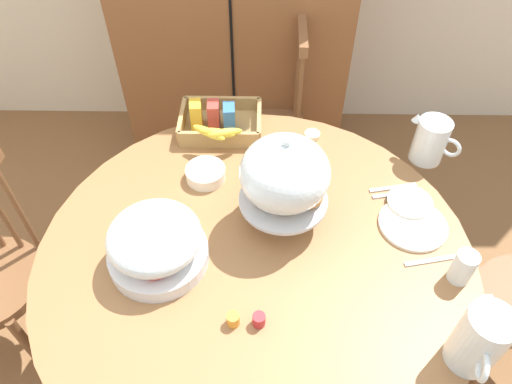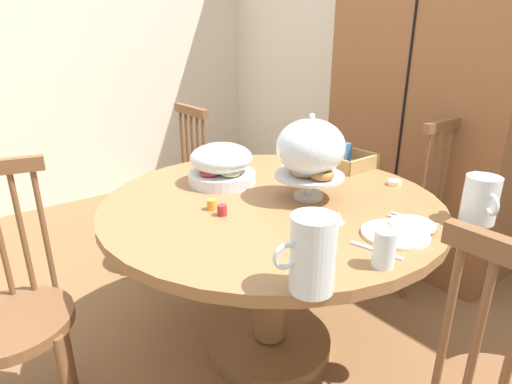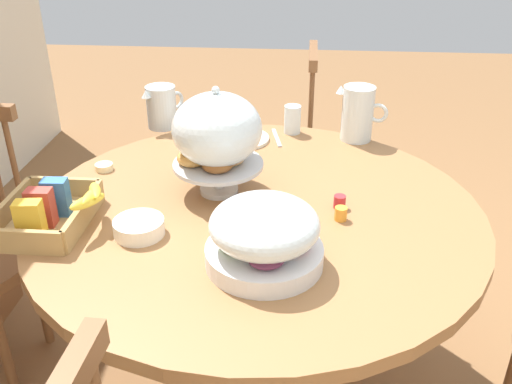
{
  "view_description": "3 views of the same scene",
  "coord_description": "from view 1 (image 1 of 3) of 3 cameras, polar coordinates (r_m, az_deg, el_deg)",
  "views": [
    {
      "loc": [
        0.09,
        -0.72,
        1.93
      ],
      "look_at": [
        0.08,
        0.3,
        0.84
      ],
      "focal_mm": 33.07,
      "sensor_mm": 36.0,
      "label": 1
    },
    {
      "loc": [
        1.27,
        -0.88,
        1.35
      ],
      "look_at": [
        -0.02,
        0.15,
        0.74
      ],
      "focal_mm": 29.27,
      "sensor_mm": 36.0,
      "label": 2
    },
    {
      "loc": [
        -1.39,
        0.03,
        1.58
      ],
      "look_at": [
        0.08,
        0.15,
        0.79
      ],
      "focal_mm": 39.44,
      "sensor_mm": 36.0,
      "label": 3
    }
  ],
  "objects": [
    {
      "name": "dining_table",
      "position": [
        1.62,
        -0.09,
        -10.74
      ],
      "size": [
        1.36,
        1.36,
        0.74
      ],
      "color": "olive",
      "rests_on": "ground_plane"
    },
    {
      "name": "windsor_chair_far_side",
      "position": [
        2.36,
        1.44,
        8.32
      ],
      "size": [
        0.4,
        0.4,
        0.97
      ],
      "color": "brown",
      "rests_on": "ground_plane"
    },
    {
      "name": "china_plate_small",
      "position": [
        1.66,
        18.12,
        -1.11
      ],
      "size": [
        0.15,
        0.15,
        0.01
      ],
      "primitive_type": "cylinder",
      "color": "white",
      "rests_on": "china_plate_large"
    },
    {
      "name": "dinner_fork",
      "position": [
        1.71,
        16.22,
        0.51
      ],
      "size": [
        0.17,
        0.05,
        0.01
      ],
      "primitive_type": "cube",
      "rotation": [
        0.0,
        0.0,
        6.48
      ],
      "color": "silver",
      "rests_on": "dining_table"
    },
    {
      "name": "drinking_glass",
      "position": [
        1.49,
        23.76,
        -8.32
      ],
      "size": [
        0.06,
        0.06,
        0.11
      ],
      "primitive_type": "cylinder",
      "color": "silver",
      "rests_on": "dining_table"
    },
    {
      "name": "soup_spoon",
      "position": [
        1.54,
        20.42,
        -7.77
      ],
      "size": [
        0.17,
        0.05,
        0.01
      ],
      "primitive_type": "cube",
      "rotation": [
        0.0,
        0.0,
        6.48
      ],
      "color": "silver",
      "rests_on": "dining_table"
    },
    {
      "name": "jam_jar_apricot",
      "position": [
        1.33,
        -2.78,
        -15.14
      ],
      "size": [
        0.04,
        0.04,
        0.04
      ],
      "primitive_type": "cylinder",
      "color": "orange",
      "rests_on": "dining_table"
    },
    {
      "name": "china_plate_large",
      "position": [
        1.61,
        18.44,
        -3.76
      ],
      "size": [
        0.22,
        0.22,
        0.01
      ],
      "primitive_type": "cylinder",
      "color": "white",
      "rests_on": "dining_table"
    },
    {
      "name": "fruit_platter_covered",
      "position": [
        1.41,
        -12.03,
        -6.06
      ],
      "size": [
        0.3,
        0.3,
        0.18
      ],
      "color": "silver",
      "rests_on": "dining_table"
    },
    {
      "name": "table_knife",
      "position": [
        1.69,
        16.59,
        -0.22
      ],
      "size": [
        0.17,
        0.05,
        0.01
      ],
      "primitive_type": "cube",
      "rotation": [
        0.0,
        0.0,
        6.48
      ],
      "color": "silver",
      "rests_on": "dining_table"
    },
    {
      "name": "orange_juice_pitcher",
      "position": [
        1.81,
        20.29,
        5.66
      ],
      "size": [
        0.17,
        0.14,
        0.17
      ],
      "color": "silver",
      "rests_on": "dining_table"
    },
    {
      "name": "cereal_basket",
      "position": [
        1.84,
        -4.61,
        8.39
      ],
      "size": [
        0.32,
        0.3,
        0.12
      ],
      "color": "tan",
      "rests_on": "dining_table"
    },
    {
      "name": "butter_dish",
      "position": [
        1.84,
        6.81,
        6.84
      ],
      "size": [
        0.06,
        0.06,
        0.02
      ],
      "primitive_type": "cylinder",
      "color": "beige",
      "rests_on": "dining_table"
    },
    {
      "name": "jam_jar_strawberry",
      "position": [
        1.32,
        0.35,
        -15.2
      ],
      "size": [
        0.04,
        0.04,
        0.04
      ],
      "primitive_type": "cylinder",
      "color": "#B7282D",
      "rests_on": "dining_table"
    },
    {
      "name": "milk_pitcher",
      "position": [
        1.33,
        25.26,
        -16.05
      ],
      "size": [
        0.12,
        0.2,
        0.21
      ],
      "color": "silver",
      "rests_on": "dining_table"
    },
    {
      "name": "cereal_bowl",
      "position": [
        1.67,
        -6.11,
        2.24
      ],
      "size": [
        0.14,
        0.14,
        0.04
      ],
      "primitive_type": "cylinder",
      "color": "white",
      "rests_on": "dining_table"
    },
    {
      "name": "pastry_stand_with_dome",
      "position": [
        1.4,
        3.49,
        1.89
      ],
      "size": [
        0.28,
        0.28,
        0.34
      ],
      "color": "silver",
      "rests_on": "dining_table"
    }
  ]
}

